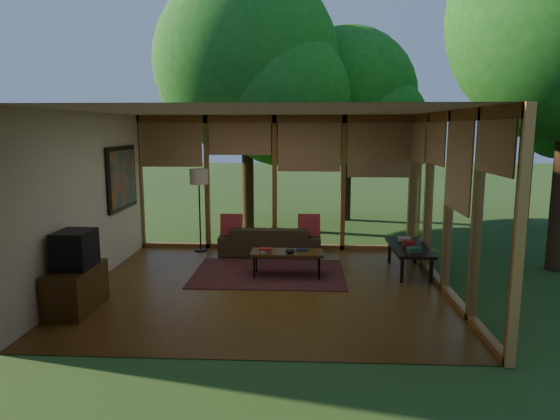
# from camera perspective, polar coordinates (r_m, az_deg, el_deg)

# --- Properties ---
(floor) EXTENTS (5.50, 5.50, 0.00)m
(floor) POSITION_cam_1_polar(r_m,az_deg,el_deg) (7.89, -1.73, -8.73)
(floor) COLOR brown
(floor) RESTS_ON ground
(ceiling) EXTENTS (5.50, 5.50, 0.00)m
(ceiling) POSITION_cam_1_polar(r_m,az_deg,el_deg) (7.50, -1.83, 11.27)
(ceiling) COLOR white
(ceiling) RESTS_ON ground
(wall_left) EXTENTS (0.04, 5.00, 2.70)m
(wall_left) POSITION_cam_1_polar(r_m,az_deg,el_deg) (8.27, -21.14, 1.09)
(wall_left) COLOR beige
(wall_left) RESTS_ON ground
(wall_front) EXTENTS (5.50, 0.04, 2.70)m
(wall_front) POSITION_cam_1_polar(r_m,az_deg,el_deg) (5.13, -4.06, -3.07)
(wall_front) COLOR beige
(wall_front) RESTS_ON ground
(window_wall_back) EXTENTS (5.50, 0.12, 2.70)m
(window_wall_back) POSITION_cam_1_polar(r_m,az_deg,el_deg) (10.05, -0.61, 3.10)
(window_wall_back) COLOR #905F2C
(window_wall_back) RESTS_ON ground
(window_wall_right) EXTENTS (0.12, 5.00, 2.70)m
(window_wall_right) POSITION_cam_1_polar(r_m,az_deg,el_deg) (7.85, 18.67, 0.81)
(window_wall_right) COLOR #905F2C
(window_wall_right) RESTS_ON ground
(exterior_lawn) EXTENTS (40.00, 40.00, 0.00)m
(exterior_lawn) POSITION_cam_1_polar(r_m,az_deg,el_deg) (17.32, 28.12, 0.11)
(exterior_lawn) COLOR #294A1B
(exterior_lawn) RESTS_ON ground
(tree_nw) EXTENTS (4.36, 4.36, 6.15)m
(tree_nw) POSITION_cam_1_polar(r_m,az_deg,el_deg) (12.25, -3.81, 16.45)
(tree_nw) COLOR #372214
(tree_nw) RESTS_ON ground
(tree_ne) EXTENTS (3.59, 3.59, 5.04)m
(tree_ne) POSITION_cam_1_polar(r_m,az_deg,el_deg) (13.47, 7.71, 12.66)
(tree_ne) COLOR #372214
(tree_ne) RESTS_ON ground
(tree_far) EXTENTS (2.64, 2.64, 4.68)m
(tree_far) POSITION_cam_1_polar(r_m,az_deg,el_deg) (13.84, 26.92, 12.09)
(tree_far) COLOR #372214
(tree_far) RESTS_ON ground
(rug) EXTENTS (2.54, 1.80, 0.01)m
(rug) POSITION_cam_1_polar(r_m,az_deg,el_deg) (8.55, -1.28, -7.23)
(rug) COLOR maroon
(rug) RESTS_ON floor
(sofa) EXTENTS (1.95, 0.77, 0.57)m
(sofa) POSITION_cam_1_polar(r_m,az_deg,el_deg) (9.74, -1.12, -3.47)
(sofa) COLOR #39301C
(sofa) RESTS_ON floor
(pillow_left) EXTENTS (0.41, 0.22, 0.43)m
(pillow_left) POSITION_cam_1_polar(r_m,az_deg,el_deg) (9.71, -5.57, -1.73)
(pillow_left) COLOR maroon
(pillow_left) RESTS_ON sofa
(pillow_right) EXTENTS (0.43, 0.23, 0.45)m
(pillow_right) POSITION_cam_1_polar(r_m,az_deg,el_deg) (9.60, 3.33, -1.79)
(pillow_right) COLOR maroon
(pillow_right) RESTS_ON sofa
(ct_book_lower) EXTENTS (0.23, 0.21, 0.03)m
(ct_book_lower) POSITION_cam_1_polar(r_m,az_deg,el_deg) (8.26, -1.63, -4.73)
(ct_book_lower) COLOR #ABA79B
(ct_book_lower) RESTS_ON coffee_table
(ct_book_upper) EXTENTS (0.22, 0.18, 0.03)m
(ct_book_upper) POSITION_cam_1_polar(r_m,az_deg,el_deg) (8.25, -1.63, -4.51)
(ct_book_upper) COLOR maroon
(ct_book_upper) RESTS_ON coffee_table
(ct_book_side) EXTENTS (0.21, 0.18, 0.03)m
(ct_book_side) POSITION_cam_1_polar(r_m,az_deg,el_deg) (8.36, 2.55, -4.56)
(ct_book_side) COLOR #151D31
(ct_book_side) RESTS_ON coffee_table
(ct_bowl) EXTENTS (0.16, 0.16, 0.07)m
(ct_bowl) POSITION_cam_1_polar(r_m,az_deg,el_deg) (8.18, 1.14, -4.70)
(ct_bowl) COLOR black
(ct_bowl) RESTS_ON coffee_table
(media_cabinet) EXTENTS (0.50, 1.00, 0.60)m
(media_cabinet) POSITION_cam_1_polar(r_m,az_deg,el_deg) (7.36, -22.26, -8.34)
(media_cabinet) COLOR #4B3114
(media_cabinet) RESTS_ON floor
(television) EXTENTS (0.45, 0.55, 0.50)m
(television) POSITION_cam_1_polar(r_m,az_deg,el_deg) (7.21, -22.39, -4.18)
(television) COLOR black
(television) RESTS_ON media_cabinet
(console_book_a) EXTENTS (0.24, 0.19, 0.08)m
(console_book_a) POSITION_cam_1_polar(r_m,az_deg,el_deg) (8.41, 15.13, -4.41)
(console_book_a) COLOR #2F5341
(console_book_a) RESTS_ON side_console
(console_book_b) EXTENTS (0.20, 0.15, 0.09)m
(console_book_b) POSITION_cam_1_polar(r_m,az_deg,el_deg) (8.83, 14.52, -3.68)
(console_book_b) COLOR maroon
(console_book_b) RESTS_ON side_console
(console_book_c) EXTENTS (0.24, 0.19, 0.06)m
(console_book_c) POSITION_cam_1_polar(r_m,az_deg,el_deg) (9.22, 14.03, -3.22)
(console_book_c) COLOR #ABA79B
(console_book_c) RESTS_ON side_console
(floor_lamp) EXTENTS (0.36, 0.36, 1.65)m
(floor_lamp) POSITION_cam_1_polar(r_m,az_deg,el_deg) (9.98, -9.25, 3.26)
(floor_lamp) COLOR black
(floor_lamp) RESTS_ON floor
(coffee_table) EXTENTS (1.20, 0.50, 0.43)m
(coffee_table) POSITION_cam_1_polar(r_m,az_deg,el_deg) (8.30, 0.82, -5.00)
(coffee_table) COLOR #4B3114
(coffee_table) RESTS_ON floor
(side_console) EXTENTS (0.60, 1.40, 0.46)m
(side_console) POSITION_cam_1_polar(r_m,az_deg,el_deg) (8.81, 14.56, -4.33)
(side_console) COLOR black
(side_console) RESTS_ON floor
(wall_painting) EXTENTS (0.06, 1.35, 1.15)m
(wall_painting) POSITION_cam_1_polar(r_m,az_deg,el_deg) (9.52, -17.60, 3.51)
(wall_painting) COLOR black
(wall_painting) RESTS_ON wall_left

